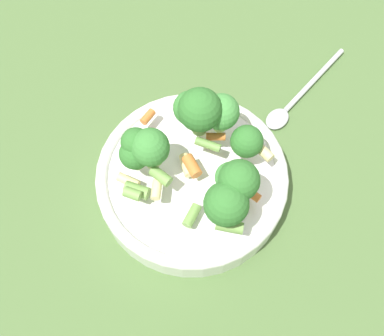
# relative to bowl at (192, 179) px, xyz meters

# --- Properties ---
(ground_plane) EXTENTS (3.00, 3.00, 0.00)m
(ground_plane) POSITION_rel_bowl_xyz_m (0.00, 0.00, -0.02)
(ground_plane) COLOR #4C6B38
(bowl) EXTENTS (0.22, 0.22, 0.04)m
(bowl) POSITION_rel_bowl_xyz_m (0.00, 0.00, 0.00)
(bowl) COLOR white
(bowl) RESTS_ON ground_plane
(pasta_salad) EXTENTS (0.18, 0.15, 0.09)m
(pasta_salad) POSITION_rel_bowl_xyz_m (0.00, 0.01, 0.07)
(pasta_salad) COLOR #8CB766
(pasta_salad) RESTS_ON bowl
(spoon) EXTENTS (0.03, 0.17, 0.01)m
(spoon) POSITION_rel_bowl_xyz_m (0.03, 0.18, -0.02)
(spoon) COLOR silver
(spoon) RESTS_ON ground_plane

